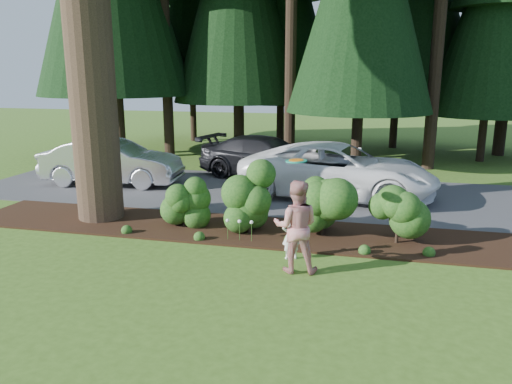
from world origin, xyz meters
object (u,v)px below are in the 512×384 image
car_white_suv (338,170)px  adult (296,227)px  car_dark_suv (267,157)px  child (291,235)px  car_silver_wagon (112,162)px  frisbee (296,161)px

car_white_suv → adult: (-0.36, -6.45, 0.06)m
car_dark_suv → child: size_ratio=5.01×
car_dark_suv → adult: bearing=-150.6°
car_silver_wagon → frisbee: 9.65m
car_white_suv → car_dark_suv: car_white_suv is taller
car_silver_wagon → car_dark_suv: size_ratio=0.92×
car_silver_wagon → car_dark_suv: bearing=-70.3°
car_silver_wagon → child: (7.55, -5.78, -0.31)m
car_white_suv → car_dark_suv: bearing=57.9°
car_dark_suv → child: car_dark_suv is taller
child → frisbee: 1.66m
car_silver_wagon → car_white_suv: size_ratio=0.79×
adult → frisbee: size_ratio=4.25×
car_dark_suv → child: bearing=-150.7°
frisbee → child: bearing=-158.8°
adult → frisbee: frisbee is taller
car_white_suv → child: size_ratio=5.84×
car_silver_wagon → child: size_ratio=4.61×
car_silver_wagon → car_white_suv: (8.11, 0.01, 0.06)m
car_white_suv → frisbee: size_ratio=13.93×
car_white_suv → frisbee: frisbee is taller
car_white_suv → adult: adult is taller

